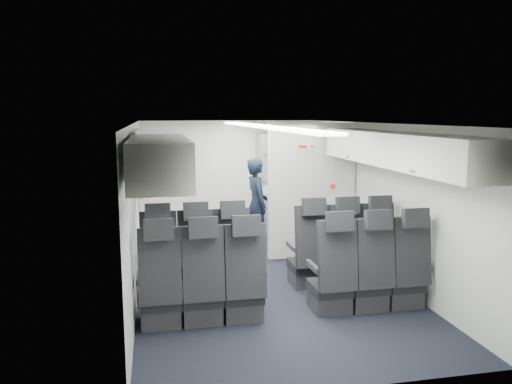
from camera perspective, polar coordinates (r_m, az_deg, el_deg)
name	(u,v)px	position (r m, az deg, el deg)	size (l,w,h in m)	color
cabin_shell	(262,198)	(6.89, 0.67, -0.72)	(3.41, 6.01, 2.16)	black
seat_row_front	(270,260)	(6.54, 1.66, -7.72)	(3.33, 0.56, 1.24)	black
seat_row_mid	(289,282)	(5.71, 3.76, -10.24)	(3.33, 0.56, 1.24)	black
overhead_bin_left_rear	(159,160)	(4.65, -11.04, 3.61)	(0.53, 1.80, 0.40)	silver
overhead_bin_left_front_open	(154,157)	(6.41, -11.57, 3.91)	(0.64, 1.70, 0.72)	#9E9E93
overhead_bin_right_rear	(436,155)	(5.45, 19.92, 4.00)	(0.53, 1.80, 0.40)	silver
overhead_bin_right_front	(366,145)	(7.00, 12.44, 5.30)	(0.53, 1.70, 0.40)	silver
bulkhead_partition	(312,191)	(7.91, 6.39, 0.13)	(1.40, 0.15, 2.13)	silver
galley_unit	(280,183)	(9.75, 2.73, 1.08)	(0.85, 0.52, 1.90)	#939399
boarding_door	(143,196)	(8.29, -12.79, -0.48)	(0.12, 1.27, 1.86)	silver
flight_attendant	(257,204)	(8.33, 0.08, -1.42)	(0.57, 0.37, 1.56)	black
carry_on_bag	(156,155)	(6.26, -11.35, 4.14)	(0.43, 0.30, 0.26)	black
papers	(268,189)	(8.28, 1.44, 0.29)	(0.20, 0.02, 0.14)	white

